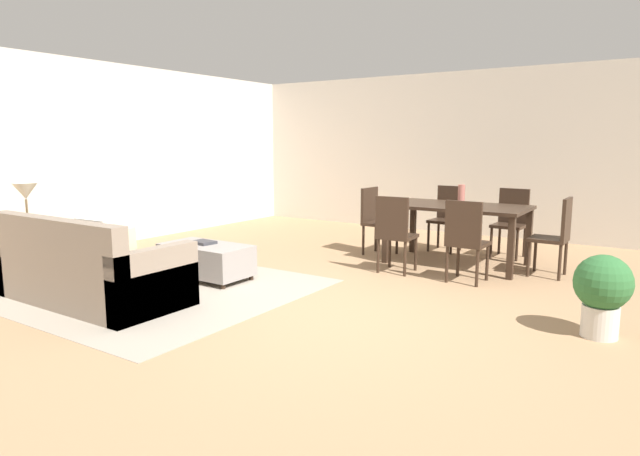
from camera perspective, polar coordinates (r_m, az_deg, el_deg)
ground_plane at (r=5.09m, az=-0.09°, el=-8.68°), size 10.80×10.80×0.00m
wall_back at (r=9.43m, az=17.16°, el=7.42°), size 9.00×0.12×2.70m
wall_left at (r=8.50m, az=-24.36°, el=6.89°), size 0.12×11.00×2.70m
area_rug at (r=6.09m, az=-16.83°, el=-6.04°), size 3.00×2.80×0.01m
couch at (r=5.76m, az=-22.97°, el=-4.24°), size 1.93×0.92×0.86m
ottoman_table at (r=6.33m, az=-11.81°, el=-3.20°), size 1.04×0.56×0.40m
side_table at (r=6.87m, az=-28.09°, el=-1.21°), size 0.40×0.40×0.58m
table_lamp at (r=6.80m, az=-28.42°, el=3.21°), size 0.26×0.26×0.53m
dining_table at (r=7.08m, az=14.16°, el=1.65°), size 1.69×0.97×0.76m
dining_chair_near_left at (r=6.47m, az=7.83°, el=-0.20°), size 0.42×0.42×0.92m
dining_chair_near_right at (r=6.16m, az=14.98°, el=-0.89°), size 0.41×0.41×0.92m
dining_chair_far_left at (r=8.02m, az=13.20°, el=1.41°), size 0.42×0.42×0.92m
dining_chair_far_right at (r=7.80m, az=19.34°, el=0.94°), size 0.42×0.42×0.92m
dining_chair_head_east at (r=6.80m, az=23.49°, el=-0.42°), size 0.40×0.40×0.92m
dining_chair_head_west at (r=7.58m, az=5.79°, el=1.18°), size 0.41×0.41×0.92m
vase_centerpiece at (r=7.08m, az=14.56°, el=3.38°), size 0.09×0.09×0.25m
book_on_ottoman at (r=6.35m, az=-12.09°, el=-1.47°), size 0.28×0.23×0.03m
potted_plant at (r=4.88m, az=27.43°, el=-5.76°), size 0.44×0.44×0.67m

